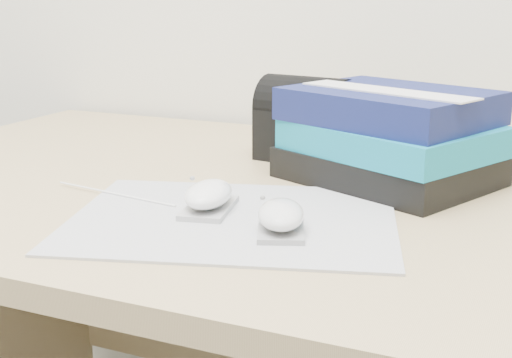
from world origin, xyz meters
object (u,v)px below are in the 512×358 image
at_px(book_stack, 390,137).
at_px(pouch, 306,119).
at_px(desk, 378,340).
at_px(mouse_rear, 209,196).
at_px(mouse_front, 281,217).

height_order(book_stack, pouch, same).
bearing_deg(desk, mouse_rear, -128.65).
xyz_separation_m(desk, pouch, (-0.16, 0.10, 0.30)).
height_order(desk, book_stack, book_stack).
xyz_separation_m(desk, mouse_rear, (-0.17, -0.21, 0.26)).
relative_size(mouse_rear, book_stack, 0.32).
distance_m(mouse_rear, mouse_front, 0.11).
relative_size(desk, book_stack, 4.87).
bearing_deg(pouch, mouse_rear, -91.96).
xyz_separation_m(desk, mouse_front, (-0.06, -0.24, 0.25)).
relative_size(mouse_front, pouch, 0.69).
xyz_separation_m(mouse_front, pouch, (-0.10, 0.35, 0.04)).
bearing_deg(mouse_front, desk, 76.61).
bearing_deg(book_stack, desk, -84.05).
relative_size(mouse_rear, pouch, 0.70).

